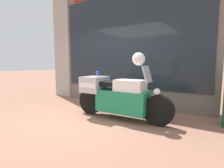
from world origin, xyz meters
name	(u,v)px	position (x,y,z in m)	size (l,w,h in m)	color
ground_plane	(75,118)	(0.00, 0.00, 0.00)	(60.00, 60.00, 0.00)	#8E604C
shop_building	(109,44)	(-0.37, 2.00, 1.92)	(5.73, 0.55, 3.83)	#6B6056
window_display	(128,89)	(0.33, 2.03, 0.46)	(4.47, 0.30, 1.93)	slate
paramedic_motorcycle	(116,95)	(0.83, 0.52, 0.55)	(2.38, 0.64, 1.23)	black
white_helmet	(139,59)	(1.37, 0.55, 1.37)	(0.28, 0.28, 0.28)	white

